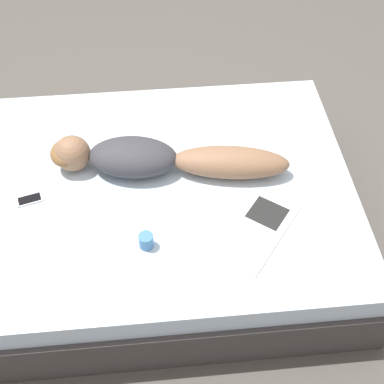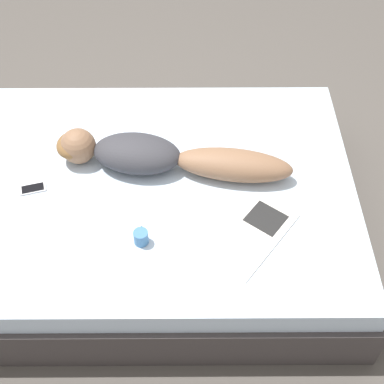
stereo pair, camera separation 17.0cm
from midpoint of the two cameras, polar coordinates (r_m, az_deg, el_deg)
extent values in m
plane|color=#4C4742|center=(3.38, -1.91, -4.20)|extent=(12.00, 12.00, 0.00)
cube|color=#383333|center=(3.25, -1.97, -2.54)|extent=(1.76, 2.29, 0.32)
cube|color=silver|center=(3.08, -2.09, 0.12)|extent=(1.70, 2.23, 0.14)
ellipsoid|color=brown|center=(3.02, 6.06, 2.84)|extent=(0.31, 0.69, 0.16)
ellipsoid|color=#333338|center=(3.06, -4.30, 4.08)|extent=(0.36, 0.54, 0.19)
ellipsoid|color=brown|center=(3.13, -11.00, 4.90)|extent=(0.24, 0.23, 0.11)
sphere|color=brown|center=(3.13, -10.53, 4.80)|extent=(0.21, 0.21, 0.21)
cube|color=silver|center=(2.74, 6.72, -6.37)|extent=(0.37, 0.37, 0.01)
cube|color=silver|center=(2.89, 9.55, -2.90)|extent=(0.37, 0.37, 0.01)
cube|color=black|center=(2.88, 9.56, -2.84)|extent=(0.25, 0.25, 0.00)
cylinder|color=teal|center=(2.73, -3.69, -4.91)|extent=(0.08, 0.08, 0.08)
cylinder|color=black|center=(2.71, -3.72, -4.49)|extent=(0.06, 0.06, 0.00)
torus|color=teal|center=(2.76, -3.65, -4.19)|extent=(0.05, 0.01, 0.05)
cube|color=silver|center=(3.09, -15.12, 0.30)|extent=(0.11, 0.16, 0.01)
cube|color=black|center=(3.09, -15.14, 0.36)|extent=(0.09, 0.13, 0.00)
camera|label=1|loc=(0.08, -88.32, 1.93)|focal=50.00mm
camera|label=2|loc=(0.08, 91.68, -1.93)|focal=50.00mm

